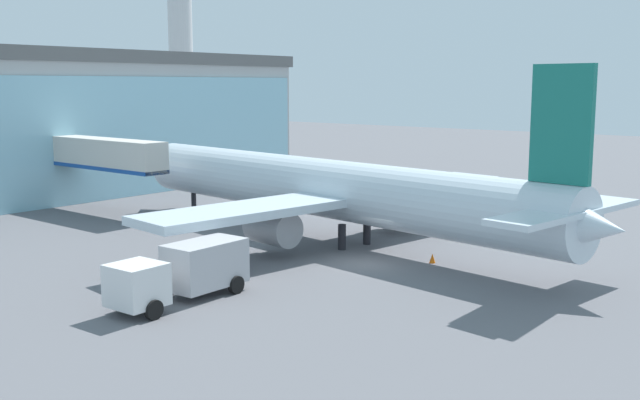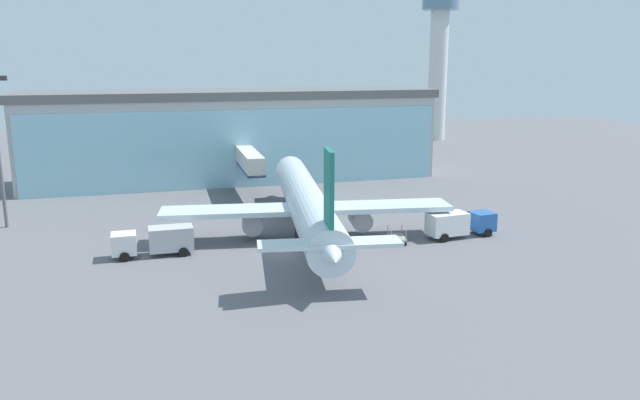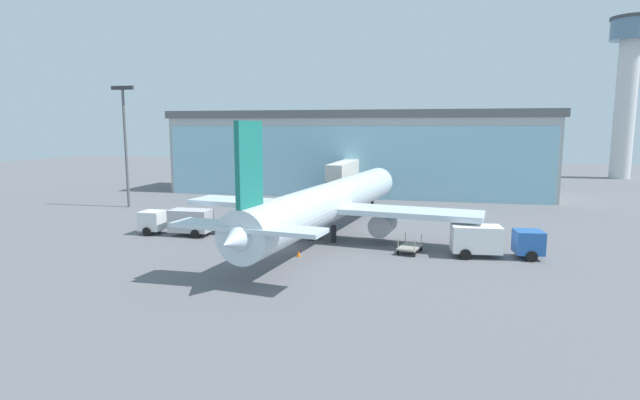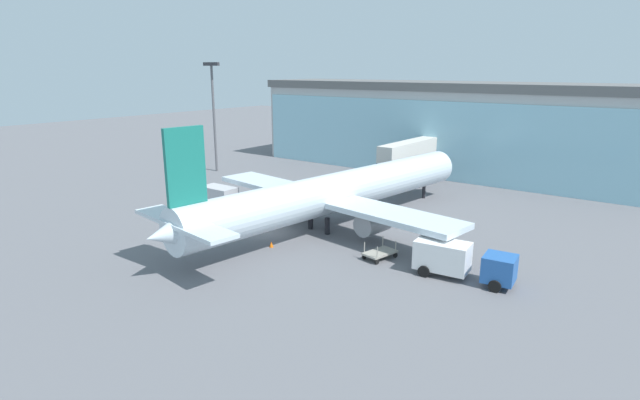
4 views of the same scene
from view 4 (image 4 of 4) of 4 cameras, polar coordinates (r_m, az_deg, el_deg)
ground at (r=48.27m, az=-5.48°, el=-3.74°), size 240.00×240.00×0.00m
terminal_building at (r=78.71m, az=14.27°, el=8.09°), size 60.98×15.21×13.34m
jet_bridge at (r=68.32m, az=10.58°, el=5.57°), size 2.27×14.75×5.97m
apron_light_mast at (r=77.16m, az=-12.08°, el=10.39°), size 3.20×0.40×16.15m
airplane at (r=49.00m, az=1.66°, el=0.82°), size 29.35×40.08×11.23m
catering_truck at (r=57.36m, az=-12.38°, el=0.51°), size 7.38×2.74×2.65m
fuel_truck at (r=38.89m, az=15.72°, el=-6.62°), size 7.52×3.24×2.65m
baggage_cart at (r=41.86m, az=6.87°, el=-6.01°), size 2.11×3.06×1.50m
safety_cone_nose at (r=44.39m, az=-5.59°, el=-5.05°), size 0.36×0.36×0.55m
safety_cone_wingtip at (r=43.79m, az=19.33°, el=-6.14°), size 0.36×0.36×0.55m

